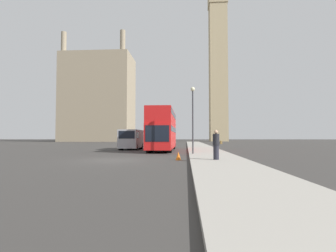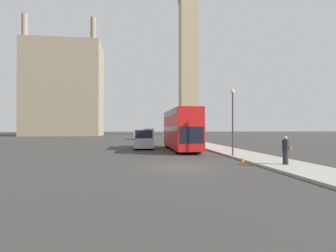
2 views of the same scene
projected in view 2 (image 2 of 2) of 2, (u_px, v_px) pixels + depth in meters
ground_plane at (180, 167)px, 16.33m from camera, size 300.00×300.00×0.00m
sidewalk_strip at (281, 164)px, 17.19m from camera, size 3.51×120.00×0.15m
clock_tower at (188, 38)px, 92.29m from camera, size 6.40×6.57×66.59m
building_block_distant at (65, 90)px, 81.11m from camera, size 22.30×13.71×34.78m
red_double_decker_bus at (181, 128)px, 28.64m from camera, size 2.47×11.36×4.36m
white_van at (143, 138)px, 30.50m from camera, size 2.17×5.25×2.35m
pedestrian at (286, 150)px, 16.36m from camera, size 0.55×0.39×1.78m
street_lamp at (233, 112)px, 21.84m from camera, size 0.36×0.36×5.49m
parked_sedan at (138, 136)px, 55.06m from camera, size 1.77×4.74×1.59m
traffic_cone at (242, 161)px, 17.25m from camera, size 0.36×0.36×0.55m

